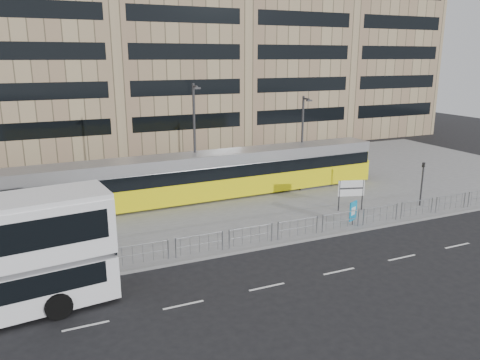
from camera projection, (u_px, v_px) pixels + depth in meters
name	position (u px, v px, depth m)	size (l,w,h in m)	color
ground	(266.00, 249.00, 25.85)	(120.00, 120.00, 0.00)	black
plaza	(196.00, 192.00, 36.44)	(64.00, 24.00, 0.15)	slate
kerb	(266.00, 247.00, 25.87)	(64.00, 0.25, 0.17)	gray
building_row	(144.00, 33.00, 53.46)	(70.40, 18.40, 31.20)	maroon
pedestrian_barrier	(293.00, 224.00, 26.83)	(32.07, 0.07, 1.10)	gray
road_markings	(322.00, 275.00, 22.70)	(62.00, 0.12, 0.01)	white
tram	(203.00, 176.00, 34.12)	(28.59, 3.53, 3.36)	yellow
station_sign	(351.00, 190.00, 31.51)	(1.77, 0.58, 2.10)	#2D2D30
ad_panel	(353.00, 211.00, 28.84)	(0.76, 0.39, 1.52)	#2D2D30
pedestrian	(80.00, 235.00, 25.27)	(0.58, 0.38, 1.60)	black
traffic_light_west	(76.00, 235.00, 22.06)	(0.21, 0.23, 3.10)	#2D2D30
traffic_light_east	(422.00, 178.00, 32.37)	(0.23, 0.25, 3.10)	#2D2D30
lamp_post_west	(195.00, 137.00, 33.80)	(0.45, 1.04, 8.33)	#2D2D30
lamp_post_east	(303.00, 135.00, 38.10)	(0.45, 1.04, 7.10)	#2D2D30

